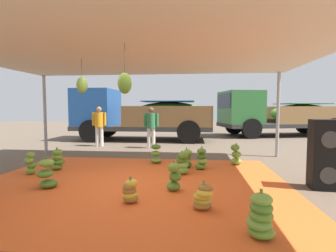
{
  "coord_description": "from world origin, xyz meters",
  "views": [
    {
      "loc": [
        1.24,
        -4.95,
        1.52
      ],
      "look_at": [
        0.62,
        1.01,
        1.1
      ],
      "focal_mm": 27.55,
      "sensor_mm": 36.0,
      "label": 1
    }
  ],
  "objects_px": {
    "banana_bunch_3": "(47,175)",
    "banana_bunch_11": "(174,178)",
    "banana_bunch_9": "(57,160)",
    "worker_0": "(99,123)",
    "banana_bunch_13": "(156,154)",
    "speaker_stack": "(324,154)",
    "banana_bunch_12": "(182,164)",
    "banana_bunch_14": "(130,192)",
    "banana_bunch_4": "(236,155)",
    "banana_bunch_10": "(186,159)",
    "worker_1": "(151,124)",
    "cargo_truck_main": "(139,114)",
    "cargo_truck_far": "(276,114)",
    "banana_bunch_7": "(31,164)",
    "banana_bunch_8": "(201,160)",
    "banana_bunch_2": "(261,217)",
    "banana_bunch_5": "(203,197)"
  },
  "relations": [
    {
      "from": "worker_0",
      "to": "banana_bunch_13",
      "type": "bearing_deg",
      "value": -47.01
    },
    {
      "from": "banana_bunch_8",
      "to": "banana_bunch_5",
      "type": "bearing_deg",
      "value": -90.93
    },
    {
      "from": "banana_bunch_2",
      "to": "worker_0",
      "type": "bearing_deg",
      "value": 123.55
    },
    {
      "from": "worker_1",
      "to": "banana_bunch_8",
      "type": "bearing_deg",
      "value": -61.03
    },
    {
      "from": "banana_bunch_3",
      "to": "cargo_truck_main",
      "type": "height_order",
      "value": "cargo_truck_main"
    },
    {
      "from": "banana_bunch_13",
      "to": "banana_bunch_14",
      "type": "height_order",
      "value": "banana_bunch_13"
    },
    {
      "from": "banana_bunch_12",
      "to": "banana_bunch_14",
      "type": "xyz_separation_m",
      "value": [
        -0.75,
        -1.86,
        -0.06
      ]
    },
    {
      "from": "worker_1",
      "to": "banana_bunch_12",
      "type": "bearing_deg",
      "value": -70.14
    },
    {
      "from": "banana_bunch_9",
      "to": "banana_bunch_11",
      "type": "height_order",
      "value": "banana_bunch_9"
    },
    {
      "from": "worker_1",
      "to": "worker_0",
      "type": "bearing_deg",
      "value": 173.02
    },
    {
      "from": "banana_bunch_7",
      "to": "cargo_truck_far",
      "type": "xyz_separation_m",
      "value": [
        8.12,
        9.13,
        0.95
      ]
    },
    {
      "from": "cargo_truck_main",
      "to": "worker_1",
      "type": "bearing_deg",
      "value": -67.78
    },
    {
      "from": "banana_bunch_5",
      "to": "banana_bunch_10",
      "type": "bearing_deg",
      "value": 97.25
    },
    {
      "from": "banana_bunch_4",
      "to": "banana_bunch_8",
      "type": "xyz_separation_m",
      "value": [
        -0.93,
        -0.62,
        -0.01
      ]
    },
    {
      "from": "banana_bunch_9",
      "to": "banana_bunch_11",
      "type": "relative_size",
      "value": 1.01
    },
    {
      "from": "banana_bunch_5",
      "to": "banana_bunch_8",
      "type": "xyz_separation_m",
      "value": [
        0.04,
        2.5,
        0.07
      ]
    },
    {
      "from": "banana_bunch_14",
      "to": "cargo_truck_main",
      "type": "bearing_deg",
      "value": 101.37
    },
    {
      "from": "worker_1",
      "to": "speaker_stack",
      "type": "xyz_separation_m",
      "value": [
        4.04,
        -4.52,
        -0.25
      ]
    },
    {
      "from": "banana_bunch_7",
      "to": "worker_0",
      "type": "height_order",
      "value": "worker_0"
    },
    {
      "from": "banana_bunch_4",
      "to": "cargo_truck_far",
      "type": "distance_m",
      "value": 8.38
    },
    {
      "from": "banana_bunch_5",
      "to": "banana_bunch_13",
      "type": "xyz_separation_m",
      "value": [
        -1.19,
        3.13,
        0.06
      ]
    },
    {
      "from": "banana_bunch_11",
      "to": "cargo_truck_main",
      "type": "distance_m",
      "value": 7.86
    },
    {
      "from": "banana_bunch_2",
      "to": "banana_bunch_13",
      "type": "relative_size",
      "value": 1.02
    },
    {
      "from": "banana_bunch_11",
      "to": "cargo_truck_far",
      "type": "bearing_deg",
      "value": 64.36
    },
    {
      "from": "banana_bunch_3",
      "to": "banana_bunch_14",
      "type": "distance_m",
      "value": 1.84
    },
    {
      "from": "cargo_truck_main",
      "to": "banana_bunch_5",
      "type": "bearing_deg",
      "value": -71.38
    },
    {
      "from": "banana_bunch_2",
      "to": "banana_bunch_3",
      "type": "distance_m",
      "value": 3.85
    },
    {
      "from": "banana_bunch_2",
      "to": "worker_0",
      "type": "xyz_separation_m",
      "value": [
        -4.52,
        6.81,
        0.66
      ]
    },
    {
      "from": "banana_bunch_3",
      "to": "speaker_stack",
      "type": "xyz_separation_m",
      "value": [
        5.18,
        0.52,
        0.39
      ]
    },
    {
      "from": "worker_0",
      "to": "speaker_stack",
      "type": "bearing_deg",
      "value": -37.8
    },
    {
      "from": "cargo_truck_far",
      "to": "worker_1",
      "type": "bearing_deg",
      "value": -140.34
    },
    {
      "from": "banana_bunch_5",
      "to": "banana_bunch_11",
      "type": "bearing_deg",
      "value": 121.77
    },
    {
      "from": "banana_bunch_11",
      "to": "cargo_truck_far",
      "type": "distance_m",
      "value": 11.09
    },
    {
      "from": "banana_bunch_12",
      "to": "banana_bunch_4",
      "type": "bearing_deg",
      "value": 39.21
    },
    {
      "from": "banana_bunch_7",
      "to": "banana_bunch_14",
      "type": "distance_m",
      "value": 3.07
    },
    {
      "from": "banana_bunch_11",
      "to": "worker_0",
      "type": "xyz_separation_m",
      "value": [
        -3.38,
        5.21,
        0.67
      ]
    },
    {
      "from": "banana_bunch_14",
      "to": "cargo_truck_far",
      "type": "relative_size",
      "value": 0.06
    },
    {
      "from": "banana_bunch_3",
      "to": "banana_bunch_7",
      "type": "relative_size",
      "value": 1.06
    },
    {
      "from": "banana_bunch_3",
      "to": "banana_bunch_11",
      "type": "relative_size",
      "value": 1.08
    },
    {
      "from": "banana_bunch_9",
      "to": "speaker_stack",
      "type": "distance_m",
      "value": 5.82
    },
    {
      "from": "banana_bunch_3",
      "to": "banana_bunch_9",
      "type": "relative_size",
      "value": 1.08
    },
    {
      "from": "banana_bunch_5",
      "to": "banana_bunch_10",
      "type": "xyz_separation_m",
      "value": [
        -0.34,
        2.64,
        0.04
      ]
    },
    {
      "from": "speaker_stack",
      "to": "banana_bunch_10",
      "type": "bearing_deg",
      "value": 151.84
    },
    {
      "from": "banana_bunch_4",
      "to": "banana_bunch_10",
      "type": "xyz_separation_m",
      "value": [
        -1.3,
        -0.49,
        -0.03
      ]
    },
    {
      "from": "banana_bunch_8",
      "to": "speaker_stack",
      "type": "distance_m",
      "value": 2.6
    },
    {
      "from": "banana_bunch_3",
      "to": "banana_bunch_12",
      "type": "bearing_deg",
      "value": 27.24
    },
    {
      "from": "cargo_truck_far",
      "to": "speaker_stack",
      "type": "relative_size",
      "value": 5.26
    },
    {
      "from": "banana_bunch_4",
      "to": "banana_bunch_5",
      "type": "bearing_deg",
      "value": -107.18
    },
    {
      "from": "speaker_stack",
      "to": "banana_bunch_11",
      "type": "bearing_deg",
      "value": -171.11
    },
    {
      "from": "banana_bunch_4",
      "to": "banana_bunch_2",
      "type": "bearing_deg",
      "value": -94.82
    }
  ]
}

